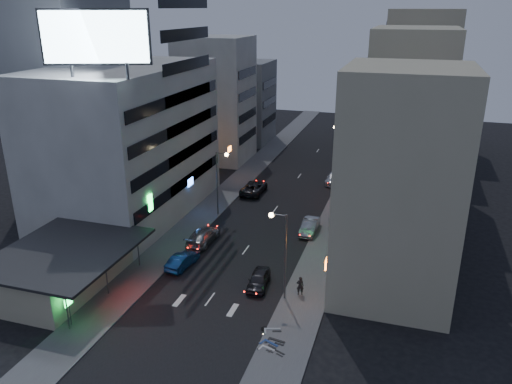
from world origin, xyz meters
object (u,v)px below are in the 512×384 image
at_px(scooter_silver_a, 276,344).
at_px(parked_car_right_mid, 310,226).
at_px(parked_car_right_far, 334,178).
at_px(scooter_blue, 279,339).
at_px(parked_car_right_near, 259,280).
at_px(parked_car_left, 254,188).
at_px(person, 300,286).
at_px(road_car_silver, 203,236).
at_px(road_car_blue, 182,261).
at_px(scooter_silver_b, 281,322).
at_px(scooter_black_b, 286,335).
at_px(scooter_black_a, 286,348).

bearing_deg(scooter_silver_a, parked_car_right_mid, 21.52).
relative_size(parked_car_right_far, scooter_blue, 2.67).
bearing_deg(parked_car_right_near, parked_car_right_far, 80.82).
height_order(parked_car_left, scooter_silver_a, parked_car_left).
relative_size(parked_car_right_near, person, 2.37).
relative_size(parked_car_left, scooter_blue, 2.96).
bearing_deg(parked_car_right_near, road_car_silver, 135.68).
distance_m(parked_car_left, road_car_blue, 22.14).
xyz_separation_m(parked_car_right_near, road_car_blue, (-8.32, 1.30, -0.01)).
distance_m(person, scooter_silver_b, 5.35).
height_order(road_car_silver, scooter_silver_b, road_car_silver).
bearing_deg(scooter_black_b, scooter_black_a, -157.68).
bearing_deg(parked_car_right_near, scooter_silver_b, -63.00).
relative_size(parked_car_left, road_car_silver, 1.04).
distance_m(parked_car_right_near, road_car_silver, 10.94).
distance_m(road_car_blue, scooter_silver_b, 13.83).
relative_size(parked_car_right_near, road_car_silver, 0.75).
xyz_separation_m(parked_car_right_mid, scooter_silver_b, (1.51, -18.72, -0.05)).
xyz_separation_m(person, scooter_blue, (0.07, -7.54, -0.29)).
relative_size(parked_car_right_mid, road_car_blue, 1.08).
bearing_deg(scooter_black_a, parked_car_right_near, 51.64).
height_order(scooter_silver_a, scooter_silver_b, scooter_silver_b).
bearing_deg(scooter_black_a, road_car_blue, 75.53).
xyz_separation_m(parked_car_right_near, parked_car_right_mid, (2.10, 13.01, 0.05)).
distance_m(road_car_silver, scooter_black_b, 19.21).
bearing_deg(scooter_silver_a, scooter_silver_b, 23.19).
xyz_separation_m(road_car_blue, scooter_blue, (12.37, -9.21, 0.01)).
height_order(person, scooter_black_b, person).
relative_size(road_car_blue, road_car_silver, 0.77).
distance_m(parked_car_right_far, road_car_blue, 31.51).
height_order(scooter_black_b, scooter_silver_b, scooter_black_b).
height_order(parked_car_left, scooter_black_b, parked_car_left).
bearing_deg(scooter_black_b, parked_car_left, 30.68).
distance_m(person, scooter_black_b, 6.96).
height_order(scooter_black_a, scooter_blue, scooter_blue).
relative_size(person, scooter_black_a, 1.06).
bearing_deg(parked_car_right_near, parked_car_right_mid, 75.53).
xyz_separation_m(scooter_blue, scooter_silver_b, (-0.44, 2.21, -0.00)).
xyz_separation_m(parked_car_right_near, scooter_black_b, (4.43, -7.31, 0.03)).
xyz_separation_m(parked_car_right_mid, scooter_black_b, (2.33, -20.32, -0.02)).
xyz_separation_m(parked_car_right_far, scooter_silver_b, (1.51, -36.74, -0.04)).
relative_size(scooter_silver_a, scooter_black_b, 0.83).
bearing_deg(parked_car_right_mid, road_car_blue, -131.22).
bearing_deg(parked_car_left, scooter_blue, 110.53).
height_order(scooter_black_a, scooter_black_b, scooter_black_b).
distance_m(parked_car_right_mid, scooter_black_a, 21.89).
height_order(parked_car_left, scooter_black_a, parked_car_left).
relative_size(parked_car_right_far, scooter_silver_a, 3.09).
relative_size(scooter_black_a, scooter_blue, 0.86).
relative_size(parked_car_left, person, 3.27).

